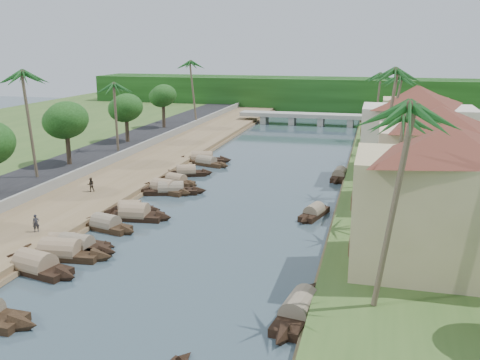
% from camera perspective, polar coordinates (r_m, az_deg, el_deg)
% --- Properties ---
extents(ground, '(220.00, 220.00, 0.00)m').
position_cam_1_polar(ground, '(44.85, -5.15, -7.34)').
color(ground, '#34454F').
rests_on(ground, ground).
extents(left_bank, '(10.00, 180.00, 0.80)m').
position_cam_1_polar(left_bank, '(68.38, -12.25, 0.38)').
color(left_bank, brown).
rests_on(left_bank, ground).
extents(right_bank, '(16.00, 180.00, 1.20)m').
position_cam_1_polar(right_bank, '(61.49, 18.39, -1.41)').
color(right_bank, '#335120').
rests_on(right_bank, ground).
extents(road, '(8.00, 180.00, 1.40)m').
position_cam_1_polar(road, '(72.47, -18.29, 1.01)').
color(road, black).
rests_on(road, ground).
extents(retaining_wall, '(0.40, 180.00, 1.10)m').
position_cam_1_polar(retaining_wall, '(70.13, -15.36, 1.34)').
color(retaining_wall, slate).
rests_on(retaining_wall, left_bank).
extents(treeline, '(120.00, 14.00, 8.00)m').
position_cam_1_polar(treeline, '(140.47, 8.67, 9.09)').
color(treeline, '#14360E').
rests_on(treeline, ground).
extents(bridge, '(28.00, 4.00, 2.40)m').
position_cam_1_polar(bridge, '(113.07, 7.13, 6.73)').
color(bridge, gray).
rests_on(bridge, ground).
extents(building_near, '(14.85, 14.85, 10.20)m').
position_cam_1_polar(building_near, '(38.85, 20.98, -1.77)').
color(building_near, tan).
rests_on(building_near, right_bank).
extents(building_mid, '(14.11, 14.11, 9.70)m').
position_cam_1_polar(building_mid, '(54.51, 20.26, 2.46)').
color(building_mid, '#CDA791').
rests_on(building_mid, right_bank).
extents(building_far, '(15.59, 15.59, 10.20)m').
position_cam_1_polar(building_far, '(68.12, 18.36, 5.07)').
color(building_far, beige).
rests_on(building_far, right_bank).
extents(building_distant, '(12.62, 12.62, 9.20)m').
position_cam_1_polar(building_distant, '(88.03, 18.21, 6.70)').
color(building_distant, tan).
rests_on(building_distant, right_bank).
extents(sampan_1, '(8.32, 3.62, 2.39)m').
position_cam_1_polar(sampan_1, '(43.11, -20.97, -8.60)').
color(sampan_1, black).
rests_on(sampan_1, ground).
extents(sampan_2, '(9.07, 2.57, 2.34)m').
position_cam_1_polar(sampan_2, '(45.12, -18.58, -7.36)').
color(sampan_2, black).
rests_on(sampan_2, ground).
extents(sampan_3, '(7.78, 2.10, 2.09)m').
position_cam_1_polar(sampan_3, '(46.10, -17.08, -6.78)').
color(sampan_3, black).
rests_on(sampan_3, ground).
extents(sampan_4, '(6.45, 2.97, 1.85)m').
position_cam_1_polar(sampan_4, '(47.07, -18.39, -6.45)').
color(sampan_4, black).
rests_on(sampan_4, ground).
extents(sampan_5, '(7.78, 2.58, 2.42)m').
position_cam_1_polar(sampan_5, '(52.86, -11.17, -3.67)').
color(sampan_5, black).
rests_on(sampan_5, ground).
extents(sampan_6, '(7.07, 3.25, 2.08)m').
position_cam_1_polar(sampan_6, '(50.52, -14.11, -4.70)').
color(sampan_6, black).
rests_on(sampan_6, ground).
extents(sampan_7, '(6.50, 2.85, 1.77)m').
position_cam_1_polar(sampan_7, '(54.89, -11.67, -3.04)').
color(sampan_7, black).
rests_on(sampan_7, ground).
extents(sampan_8, '(7.72, 3.34, 2.32)m').
position_cam_1_polar(sampan_8, '(61.57, -8.13, -0.96)').
color(sampan_8, black).
rests_on(sampan_8, ground).
extents(sampan_9, '(8.38, 4.02, 2.11)m').
position_cam_1_polar(sampan_9, '(60.92, -7.36, -1.10)').
color(sampan_9, black).
rests_on(sampan_9, ground).
extents(sampan_10, '(6.69, 3.39, 1.87)m').
position_cam_1_polar(sampan_10, '(64.95, -6.81, -0.12)').
color(sampan_10, black).
rests_on(sampan_10, ground).
extents(sampan_11, '(7.21, 4.23, 2.08)m').
position_cam_1_polar(sampan_11, '(69.05, -5.78, 0.79)').
color(sampan_11, black).
rests_on(sampan_11, ground).
extents(sampan_12, '(7.83, 3.82, 1.90)m').
position_cam_1_polar(sampan_12, '(74.78, -3.62, 1.88)').
color(sampan_12, black).
rests_on(sampan_12, ground).
extents(sampan_13, '(8.91, 3.84, 2.37)m').
position_cam_1_polar(sampan_13, '(76.75, -4.06, 2.21)').
color(sampan_13, black).
rests_on(sampan_13, ground).
extents(sampan_14, '(3.02, 9.08, 2.17)m').
position_cam_1_polar(sampan_14, '(34.54, 6.34, -13.56)').
color(sampan_14, black).
rests_on(sampan_14, ground).
extents(sampan_15, '(3.09, 6.58, 1.80)m').
position_cam_1_polar(sampan_15, '(53.06, 7.92, -3.48)').
color(sampan_15, black).
rests_on(sampan_15, ground).
extents(sampan_16, '(2.02, 7.73, 1.91)m').
position_cam_1_polar(sampan_16, '(68.58, 10.57, 0.51)').
color(sampan_16, black).
rests_on(sampan_16, ground).
extents(canoe_1, '(5.58, 1.55, 0.89)m').
position_cam_1_polar(canoe_1, '(47.54, -15.90, -6.44)').
color(canoe_1, black).
rests_on(canoe_1, ground).
extents(canoe_2, '(5.99, 1.51, 0.86)m').
position_cam_1_polar(canoe_2, '(63.24, -8.11, -0.85)').
color(canoe_2, black).
rests_on(canoe_2, ground).
extents(palm_0, '(3.20, 3.20, 13.64)m').
position_cam_1_polar(palm_0, '(30.66, 15.95, 7.17)').
color(palm_0, brown).
rests_on(palm_0, ground).
extents(palm_1, '(3.20, 3.20, 11.14)m').
position_cam_1_polar(palm_1, '(45.87, 16.65, 6.28)').
color(palm_1, brown).
rests_on(palm_1, ground).
extents(palm_2, '(3.20, 3.20, 14.21)m').
position_cam_1_polar(palm_2, '(59.05, 15.47, 10.93)').
color(palm_2, brown).
rests_on(palm_2, ground).
extents(palm_3, '(3.20, 3.20, 12.47)m').
position_cam_1_polar(palm_3, '(77.54, 15.99, 10.38)').
color(palm_3, brown).
rests_on(palm_3, ground).
extents(palm_5, '(3.20, 3.20, 13.60)m').
position_cam_1_polar(palm_5, '(65.20, -21.84, 10.36)').
color(palm_5, brown).
rests_on(palm_5, ground).
extents(palm_6, '(3.20, 3.20, 11.12)m').
position_cam_1_polar(palm_6, '(78.56, -13.26, 9.76)').
color(palm_6, brown).
rests_on(palm_6, ground).
extents(palm_7, '(3.20, 3.20, 11.82)m').
position_cam_1_polar(palm_7, '(95.56, 14.54, 10.73)').
color(palm_7, brown).
rests_on(palm_7, ground).
extents(palm_8, '(3.20, 3.20, 13.28)m').
position_cam_1_polar(palm_8, '(105.40, -4.92, 12.31)').
color(palm_8, brown).
rests_on(palm_8, ground).
extents(tree_3, '(5.38, 5.38, 7.90)m').
position_cam_1_polar(tree_3, '(71.64, -18.06, 6.01)').
color(tree_3, '#413325').
rests_on(tree_3, ground).
extents(tree_4, '(4.98, 4.98, 7.38)m').
position_cam_1_polar(tree_4, '(86.26, -12.07, 7.47)').
color(tree_4, '#413325').
rests_on(tree_4, ground).
extents(tree_5, '(4.57, 4.57, 7.70)m').
position_cam_1_polar(tree_5, '(99.94, -8.22, 8.81)').
color(tree_5, '#413325').
rests_on(tree_5, ground).
extents(tree_6, '(4.61, 4.61, 7.60)m').
position_cam_1_polar(tree_6, '(69.65, 22.46, 5.25)').
color(tree_6, '#413325').
rests_on(tree_6, ground).
extents(person_near, '(0.67, 0.62, 1.55)m').
position_cam_1_polar(person_near, '(49.19, -20.93, -4.33)').
color(person_near, '#26272E').
rests_on(person_near, left_bank).
extents(person_far, '(0.96, 0.91, 1.56)m').
position_cam_1_polar(person_far, '(60.58, -15.63, -0.47)').
color(person_far, '#2F2821').
rests_on(person_far, left_bank).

